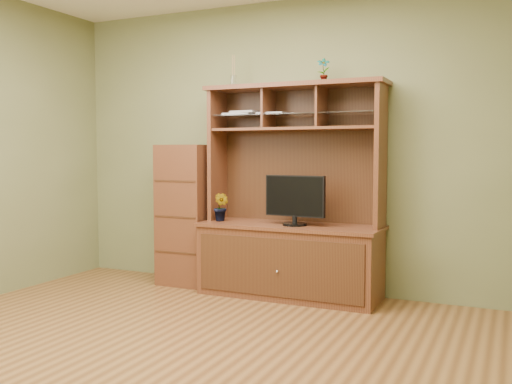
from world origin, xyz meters
The scene contains 8 objects.
room centered at (0.00, 0.00, 1.35)m, with size 4.54×4.04×2.74m.
media_hutch centered at (0.16, 1.73, 0.52)m, with size 1.66×0.61×1.90m.
monitor centered at (0.23, 1.65, 0.88)m, with size 0.55×0.21×0.44m.
orchid_plant centered at (-0.50, 1.65, 0.78)m, with size 0.15×0.12×0.27m, color #3C6020.
top_plant centered at (0.43, 1.80, 2.01)m, with size 0.11×0.08×0.21m, color #2F6423.
reed_diffuser centered at (-0.45, 1.80, 2.02)m, with size 0.06×0.06×0.30m.
magazines centered at (-0.27, 1.81, 1.65)m, with size 0.62×0.22×0.04m.
side_cabinet centered at (-0.94, 1.76, 0.68)m, with size 0.49×0.44×1.36m.
Camera 1 is at (1.99, -3.00, 1.29)m, focal length 40.00 mm.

